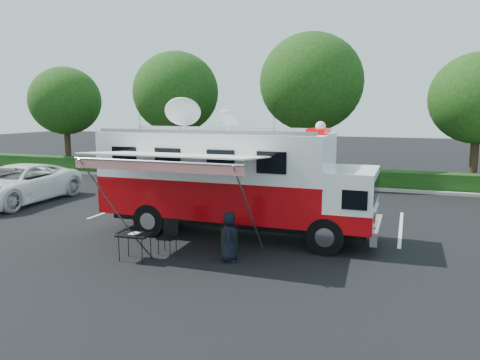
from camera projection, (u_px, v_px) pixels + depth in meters
The scene contains 10 objects.
ground_plane at pixel (235, 235), 16.54m from camera, with size 120.00×120.00×0.00m, color black.
back_border at pixel (330, 98), 27.39m from camera, with size 60.00×6.14×8.87m.
stall_lines at pixel (249, 216), 19.50m from camera, with size 24.12×5.50×0.01m.
command_truck at pixel (233, 180), 16.27m from camera, with size 9.65×2.65×4.64m.
awning at pixel (173, 158), 13.84m from camera, with size 5.27×2.72×3.18m.
white_suv at pixel (19, 203), 22.12m from camera, with size 2.99×6.48×1.80m, color white.
person at pixel (229, 261), 13.72m from camera, with size 0.73×0.47×1.49m, color black.
folding_table at pixel (135, 235), 13.70m from camera, with size 0.99×0.73×0.80m.
folding_chair at pixel (169, 233), 14.48m from camera, with size 0.54×0.56×1.05m.
trash_bin at pixel (229, 239), 14.50m from camera, with size 0.56×0.56×0.84m.
Camera 1 is at (5.60, -15.04, 4.46)m, focal length 35.00 mm.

